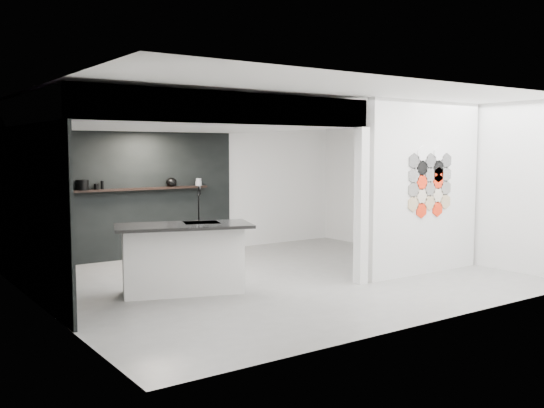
% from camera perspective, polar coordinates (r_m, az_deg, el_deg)
% --- Properties ---
extents(floor, '(7.00, 6.00, 0.01)m').
position_cam_1_polar(floor, '(9.58, 0.55, -7.06)').
color(floor, slate).
extents(partition_panel, '(2.45, 0.15, 2.80)m').
position_cam_1_polar(partition_panel, '(10.15, 14.19, 1.49)').
color(partition_panel, silver).
rests_on(partition_panel, floor).
extents(bay_clad_back, '(4.40, 0.04, 2.35)m').
position_cam_1_polar(bay_clad_back, '(11.39, -13.61, 0.75)').
color(bay_clad_back, black).
rests_on(bay_clad_back, floor).
extents(bay_clad_left, '(0.04, 4.00, 2.35)m').
position_cam_1_polar(bay_clad_left, '(8.87, -22.00, -0.69)').
color(bay_clad_left, black).
rests_on(bay_clad_left, floor).
extents(bulkhead, '(4.40, 4.00, 0.40)m').
position_cam_1_polar(bulkhead, '(9.57, -9.41, 8.25)').
color(bulkhead, silver).
rests_on(bulkhead, corner_column).
extents(corner_column, '(0.16, 0.16, 2.35)m').
position_cam_1_polar(corner_column, '(9.15, 8.40, -0.21)').
color(corner_column, silver).
rests_on(corner_column, floor).
extents(fascia_beam, '(4.40, 0.16, 0.40)m').
position_cam_1_polar(fascia_beam, '(7.89, -3.27, 8.99)').
color(fascia_beam, silver).
rests_on(fascia_beam, corner_column).
extents(wall_basin, '(0.40, 0.60, 0.12)m').
position_cam_1_polar(wall_basin, '(8.77, -20.17, -2.84)').
color(wall_basin, silver).
rests_on(wall_basin, bay_clad_left).
extents(display_shelf, '(3.00, 0.15, 0.04)m').
position_cam_1_polar(display_shelf, '(11.32, -12.96, 1.37)').
color(display_shelf, black).
rests_on(display_shelf, bay_clad_back).
extents(kitchen_island, '(2.03, 1.39, 1.50)m').
position_cam_1_polar(kitchen_island, '(8.63, -8.36, -5.00)').
color(kitchen_island, silver).
rests_on(kitchen_island, floor).
extents(stockpot, '(0.27, 0.27, 0.18)m').
position_cam_1_polar(stockpot, '(11.01, -17.41, 1.72)').
color(stockpot, black).
rests_on(stockpot, display_shelf).
extents(kettle, '(0.25, 0.25, 0.17)m').
position_cam_1_polar(kettle, '(11.63, -9.45, 2.05)').
color(kettle, black).
rests_on(kettle, display_shelf).
extents(glass_bowl, '(0.14, 0.14, 0.09)m').
position_cam_1_polar(glass_bowl, '(11.89, -6.93, 1.94)').
color(glass_bowl, gray).
rests_on(glass_bowl, display_shelf).
extents(glass_vase, '(0.13, 0.13, 0.15)m').
position_cam_1_polar(glass_vase, '(11.89, -6.93, 2.08)').
color(glass_vase, gray).
rests_on(glass_vase, display_shelf).
extents(bottle_dark, '(0.07, 0.07, 0.15)m').
position_cam_1_polar(bottle_dark, '(11.12, -15.68, 1.73)').
color(bottle_dark, black).
rests_on(bottle_dark, display_shelf).
extents(utensil_cup, '(0.10, 0.10, 0.10)m').
position_cam_1_polar(utensil_cup, '(11.08, -16.21, 1.58)').
color(utensil_cup, black).
rests_on(utensil_cup, display_shelf).
extents(hex_tile_cluster, '(1.04, 0.02, 1.16)m').
position_cam_1_polar(hex_tile_cluster, '(10.11, 14.69, 2.06)').
color(hex_tile_cluster, tan).
rests_on(hex_tile_cluster, partition_panel).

